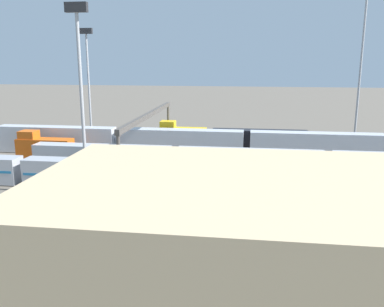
# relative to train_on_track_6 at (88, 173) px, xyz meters

# --- Properties ---
(ground_plane) EXTENTS (400.00, 400.00, 0.00)m
(ground_plane) POSITION_rel_train_on_track_6_xyz_m (-5.73, -15.00, -2.06)
(ground_plane) COLOR #60594F
(track_bed_0) EXTENTS (140.00, 2.80, 0.12)m
(track_bed_0) POSITION_rel_train_on_track_6_xyz_m (-5.73, -30.00, -2.00)
(track_bed_0) COLOR #4C443D
(track_bed_0) RESTS_ON ground_plane
(track_bed_1) EXTENTS (140.00, 2.80, 0.12)m
(track_bed_1) POSITION_rel_train_on_track_6_xyz_m (-5.73, -25.00, -2.00)
(track_bed_1) COLOR #3D3833
(track_bed_1) RESTS_ON ground_plane
(track_bed_2) EXTENTS (140.00, 2.80, 0.12)m
(track_bed_2) POSITION_rel_train_on_track_6_xyz_m (-5.73, -20.00, -2.00)
(track_bed_2) COLOR #4C443D
(track_bed_2) RESTS_ON ground_plane
(track_bed_3) EXTENTS (140.00, 2.80, 0.12)m
(track_bed_3) POSITION_rel_train_on_track_6_xyz_m (-5.73, -15.00, -2.00)
(track_bed_3) COLOR #4C443D
(track_bed_3) RESTS_ON ground_plane
(track_bed_4) EXTENTS (140.00, 2.80, 0.12)m
(track_bed_4) POSITION_rel_train_on_track_6_xyz_m (-5.73, -10.00, -2.00)
(track_bed_4) COLOR #3D3833
(track_bed_4) RESTS_ON ground_plane
(track_bed_5) EXTENTS (140.00, 2.80, 0.12)m
(track_bed_5) POSITION_rel_train_on_track_6_xyz_m (-5.73, -5.00, -2.00)
(track_bed_5) COLOR #3D3833
(track_bed_5) RESTS_ON ground_plane
(track_bed_6) EXTENTS (140.00, 2.80, 0.12)m
(track_bed_6) POSITION_rel_train_on_track_6_xyz_m (-5.73, 0.00, -2.00)
(track_bed_6) COLOR #3D3833
(track_bed_6) RESTS_ON ground_plane
(train_on_track_6) EXTENTS (114.80, 3.06, 4.40)m
(train_on_track_6) POSITION_rel_train_on_track_6_xyz_m (0.00, 0.00, 0.00)
(train_on_track_6) COLOR maroon
(train_on_track_6) RESTS_ON ground_plane
(train_on_track_0) EXTENTS (10.00, 3.00, 5.00)m
(train_on_track_0) POSITION_rel_train_on_track_6_xyz_m (-8.30, -30.00, 0.09)
(train_on_track_0) COLOR gold
(train_on_track_0) RESTS_ON ground_plane
(train_on_track_3) EXTENTS (10.00, 3.00, 5.00)m
(train_on_track_3) POSITION_rel_train_on_track_6_xyz_m (14.40, -15.00, 0.09)
(train_on_track_3) COLOR #D85914
(train_on_track_3) RESTS_ON ground_plane
(train_on_track_2) EXTENTS (95.60, 3.00, 5.00)m
(train_on_track_2) POSITION_rel_train_on_track_6_xyz_m (-22.04, -20.00, 0.56)
(train_on_track_2) COLOR silver
(train_on_track_2) RESTS_ON ground_plane
(train_on_track_4) EXTENTS (71.40, 3.06, 3.80)m
(train_on_track_4) POSITION_rel_train_on_track_6_xyz_m (-22.61, -10.00, -0.07)
(train_on_track_4) COLOR #B7BABF
(train_on_track_4) RESTS_ON ground_plane
(train_on_track_1) EXTENTS (66.40, 3.06, 4.40)m
(train_on_track_1) POSITION_rel_train_on_track_6_xyz_m (-0.49, -25.00, 0.04)
(train_on_track_1) COLOR black
(train_on_track_1) RESTS_ON ground_plane
(light_mast_0) EXTENTS (2.80, 0.70, 32.21)m
(light_mast_0) POSITION_rel_train_on_track_6_xyz_m (-43.87, -33.45, 17.97)
(light_mast_0) COLOR #9EA0A5
(light_mast_0) RESTS_ON ground_plane
(light_mast_1) EXTENTS (2.80, 0.70, 24.54)m
(light_mast_1) POSITION_rel_train_on_track_6_xyz_m (-1.15, 3.54, 13.80)
(light_mast_1) COLOR #9EA0A5
(light_mast_1) RESTS_ON ground_plane
(light_mast_2) EXTENTS (2.80, 0.70, 24.09)m
(light_mast_2) POSITION_rel_train_on_track_6_xyz_m (12.59, -33.52, 13.56)
(light_mast_2) COLOR #9EA0A5
(light_mast_2) RESTS_ON ground_plane
(signal_gantry) EXTENTS (0.70, 35.00, 8.80)m
(signal_gantry) POSITION_rel_train_on_track_6_xyz_m (-5.25, -15.00, 5.59)
(signal_gantry) COLOR #4C4742
(signal_gantry) RESTS_ON ground_plane
(maintenance_shed) EXTENTS (44.80, 19.76, 9.81)m
(maintenance_shed) POSITION_rel_train_on_track_6_xyz_m (-29.72, 26.20, 2.84)
(maintenance_shed) COLOR tan
(maintenance_shed) RESTS_ON ground_plane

